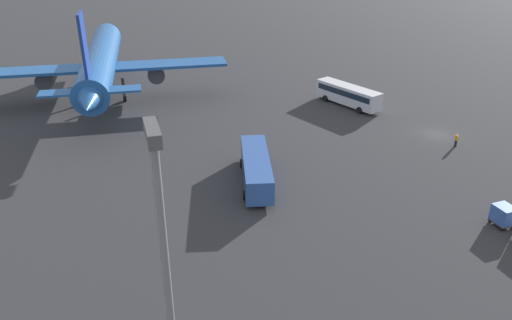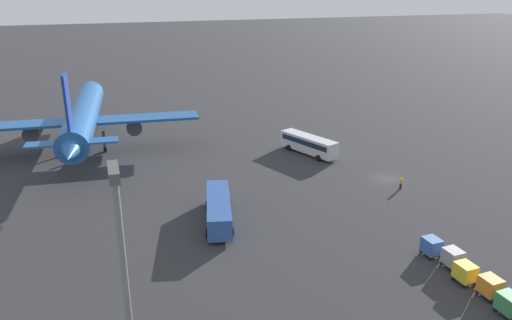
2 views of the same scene
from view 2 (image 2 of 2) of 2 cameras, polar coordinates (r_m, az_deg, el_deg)
ground_plane at (r=77.58m, az=14.57°, el=-2.06°), size 600.00×600.00×0.00m
airplane at (r=90.37m, az=-19.14°, el=4.70°), size 45.49×39.00×16.29m
shuttle_bus_near at (r=85.50m, az=6.05°, el=1.91°), size 11.43×6.66×3.13m
shuttle_bus_far at (r=61.60m, az=-4.30°, el=-5.48°), size 12.41×5.39×3.07m
worker_person at (r=74.07m, az=16.22°, el=-2.56°), size 0.38×0.38×1.74m
cargo_cart_green at (r=51.28m, az=26.95°, el=-14.39°), size 2.10×1.81×2.06m
cargo_cart_orange at (r=53.03m, az=25.20°, el=-12.90°), size 2.10×1.81×2.06m
cargo_cart_yellow at (r=54.26m, az=22.79°, el=-11.73°), size 2.10×1.81×2.06m
cargo_cart_grey at (r=56.36m, az=21.57°, el=-10.31°), size 2.10×1.81×2.06m
cargo_cart_blue at (r=57.77m, az=19.42°, el=-9.24°), size 2.10×1.81×2.06m
light_pole at (r=36.33m, az=-15.05°, el=-10.33°), size 2.80×0.70×16.86m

